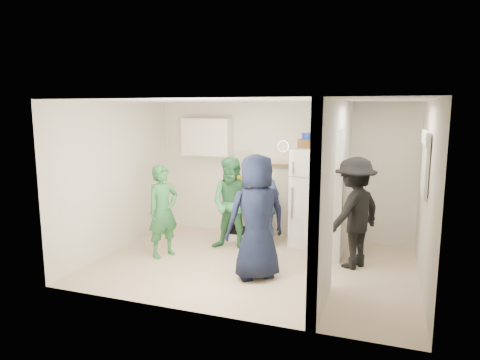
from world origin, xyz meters
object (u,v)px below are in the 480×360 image
stove (250,213)px  fridge (312,197)px  person_navy (257,217)px  person_nook (354,213)px  person_green_left (163,211)px  wicker_basket (309,144)px  person_green_center (233,204)px  person_denim (265,204)px  yellow_cup_stack_top (326,142)px  blue_bowl (309,136)px

stove → fridge: fridge is taller
person_navy → person_nook: person_navy is taller
stove → person_green_left: bearing=-125.0°
fridge → person_navy: bearing=-104.9°
wicker_basket → person_nook: size_ratio=0.21×
person_navy → person_nook: (1.25, 0.89, -0.05)m
fridge → person_green_center: fridge is taller
person_denim → yellow_cup_stack_top: bearing=60.4°
person_green_center → person_navy: person_navy is taller
person_green_left → person_green_center: size_ratio=0.95×
person_green_left → person_nook: (2.95, 0.52, 0.09)m
wicker_basket → person_navy: (-0.38, -1.83, -0.90)m
person_nook → fridge: bearing=-106.7°
fridge → person_green_left: fridge is taller
wicker_basket → person_green_center: wicker_basket is taller
blue_bowl → person_denim: bearing=-143.4°
person_green_left → person_denim: (1.43, 0.98, 0.01)m
person_green_left → fridge: bearing=-29.5°
yellow_cup_stack_top → stove: bearing=174.6°
blue_bowl → person_navy: blue_bowl is taller
stove → person_navy: 1.98m
person_nook → yellow_cup_stack_top: bearing=-112.6°
blue_bowl → yellow_cup_stack_top: blue_bowl is taller
person_denim → person_nook: bearing=24.8°
blue_bowl → person_green_center: bearing=-144.6°
person_green_left → person_navy: person_navy is taller
blue_bowl → person_navy: bearing=-101.6°
stove → blue_bowl: (1.06, 0.02, 1.44)m
yellow_cup_stack_top → person_denim: yellow_cup_stack_top is taller
wicker_basket → person_green_left: size_ratio=0.23×
wicker_basket → person_green_center: 1.69m
blue_bowl → person_green_left: blue_bowl is taller
stove → person_green_center: person_green_center is taller
person_nook → person_navy: bearing=-22.5°
person_denim → person_navy: 1.39m
person_green_center → person_green_left: bearing=-147.0°
fridge → person_nook: bearing=-48.7°
blue_bowl → person_green_left: bearing=-144.8°
person_navy → blue_bowl: bearing=-139.9°
yellow_cup_stack_top → person_green_center: bearing=-155.9°
wicker_basket → person_navy: 2.07m
fridge → wicker_basket: (-0.10, 0.05, 0.93)m
yellow_cup_stack_top → person_nook: size_ratio=0.15×
wicker_basket → blue_bowl: (0.00, 0.00, 0.13)m
person_denim → person_navy: person_navy is taller
stove → person_green_left: person_green_left is taller
person_green_left → person_green_center: person_green_center is taller
person_green_center → person_nook: 2.00m
person_denim → person_green_left: bearing=-103.8°
stove → person_green_center: bearing=-93.8°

